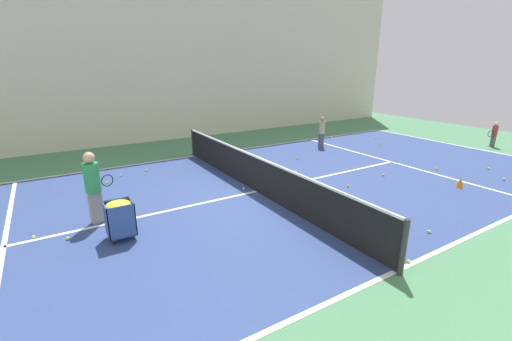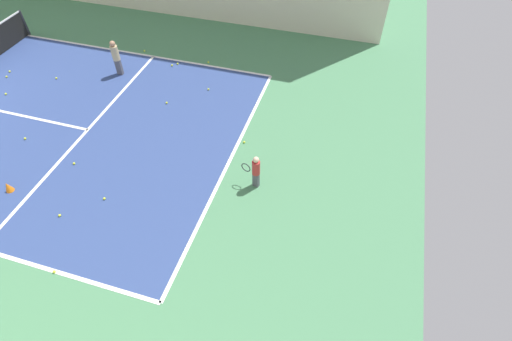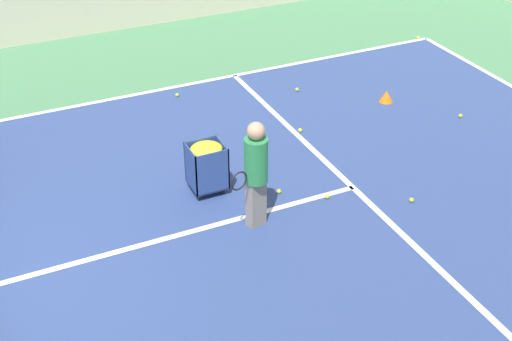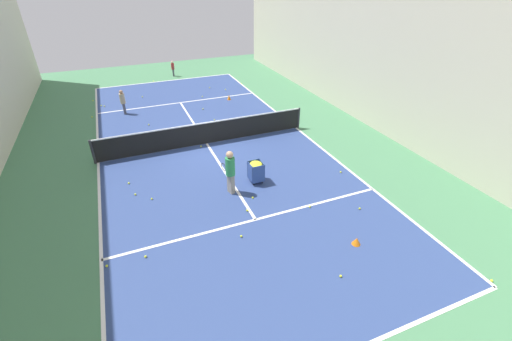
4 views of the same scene
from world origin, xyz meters
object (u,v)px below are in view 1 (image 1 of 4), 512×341
tennis_net (256,173)px  child_midcourt (322,130)px  ball_cart (119,213)px  training_cone_0 (460,183)px  player_near_baseline (494,133)px  coach_at_net (93,183)px

tennis_net → child_midcourt: (3.14, -5.23, 0.22)m
tennis_net → child_midcourt: size_ratio=7.15×
ball_cart → training_cone_0: bearing=-102.2°
tennis_net → ball_cart: size_ratio=11.48×
player_near_baseline → coach_at_net: size_ratio=0.66×
player_near_baseline → training_cone_0: (-2.11, 6.38, -0.47)m
tennis_net → coach_at_net: coach_at_net is taller
child_midcourt → training_cone_0: bearing=87.0°
tennis_net → training_cone_0: 5.96m
child_midcourt → training_cone_0: (-5.96, -0.01, -0.61)m
coach_at_net → training_cone_0: coach_at_net is taller
player_near_baseline → child_midcourt: child_midcourt is taller
coach_at_net → training_cone_0: size_ratio=5.54×
player_near_baseline → coach_at_net: bearing=12.0°
tennis_net → player_near_baseline: player_near_baseline is taller
child_midcourt → training_cone_0: 5.99m
coach_at_net → training_cone_0: bearing=-33.6°
player_near_baseline → training_cone_0: bearing=33.7°
player_near_baseline → training_cone_0: size_ratio=3.67×
tennis_net → player_near_baseline: size_ratio=8.70×
player_near_baseline → ball_cart: (-0.16, 15.39, -0.05)m
player_near_baseline → training_cone_0: player_near_baseline is taller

